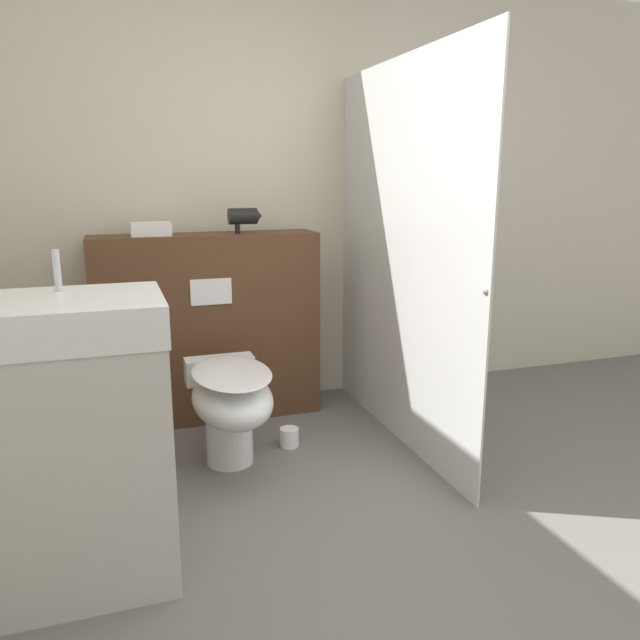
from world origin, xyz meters
TOP-DOWN VIEW (x-y plane):
  - ground_plane at (0.00, 0.00)m, footprint 12.00×12.00m
  - wall_back at (0.00, 2.19)m, footprint 8.00×0.06m
  - partition_panel at (-0.47, 1.96)m, footprint 1.23×0.29m
  - shower_glass at (0.42, 1.36)m, footprint 0.04×1.60m
  - toilet at (-0.49, 1.26)m, footprint 0.36×0.69m
  - sink_vanity at (-1.14, 0.61)m, footprint 0.65×0.48m
  - hair_drier at (-0.26, 1.92)m, footprint 0.18×0.09m
  - folded_towel at (-0.76, 1.94)m, footprint 0.21×0.13m
  - spare_toilet_roll at (-0.16, 1.41)m, footprint 0.10×0.10m

SIDE VIEW (x-z plane):
  - ground_plane at x=0.00m, z-range 0.00..0.00m
  - spare_toilet_roll at x=-0.16m, z-range 0.00..0.10m
  - toilet at x=-0.49m, z-range 0.08..0.58m
  - sink_vanity at x=-1.14m, z-range -0.07..1.06m
  - partition_panel at x=-0.47m, z-range 0.00..1.05m
  - shower_glass at x=0.42m, z-range 0.00..1.93m
  - folded_towel at x=-0.76m, z-range 1.05..1.12m
  - hair_drier at x=-0.26m, z-range 1.08..1.21m
  - wall_back at x=0.00m, z-range 0.00..2.50m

